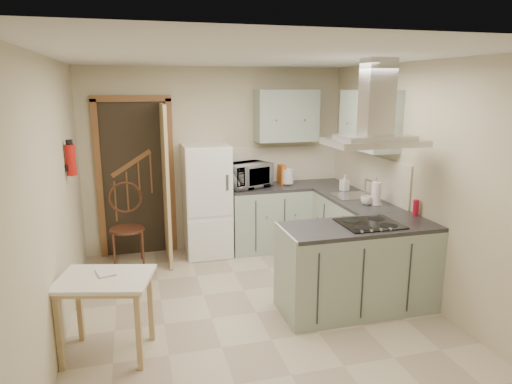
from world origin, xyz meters
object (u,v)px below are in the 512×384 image
object	(u,v)px
drop_leaf_table	(107,316)
microwave	(247,175)
peninsula	(358,267)
bentwood_chair	(127,229)
extractor_hood	(374,142)
fridge	(207,200)

from	to	relation	value
drop_leaf_table	microwave	size ratio (longest dim) A/B	1.26
peninsula	microwave	distance (m)	2.18
bentwood_chair	microwave	distance (m)	1.71
microwave	peninsula	bearing A→B (deg)	-94.05
bentwood_chair	extractor_hood	bearing A→B (deg)	-39.49
fridge	drop_leaf_table	distance (m)	2.52
microwave	bentwood_chair	bearing A→B (deg)	163.21
extractor_hood	bentwood_chair	size ratio (longest dim) A/B	0.93
drop_leaf_table	microwave	xyz separation A→B (m)	(1.76, 2.18, 0.71)
peninsula	microwave	bearing A→B (deg)	108.60
fridge	peninsula	bearing A→B (deg)	-58.26
peninsula	drop_leaf_table	world-z (taller)	peninsula
extractor_hood	drop_leaf_table	size ratio (longest dim) A/B	1.20
extractor_hood	bentwood_chair	distance (m)	3.23
peninsula	extractor_hood	world-z (taller)	extractor_hood
drop_leaf_table	bentwood_chair	distance (m)	2.03
bentwood_chair	microwave	bearing A→B (deg)	3.81
fridge	microwave	xyz separation A→B (m)	(0.56, -0.00, 0.32)
bentwood_chair	microwave	world-z (taller)	microwave
fridge	extractor_hood	size ratio (longest dim) A/B	1.67
fridge	drop_leaf_table	world-z (taller)	fridge
fridge	extractor_hood	world-z (taller)	extractor_hood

